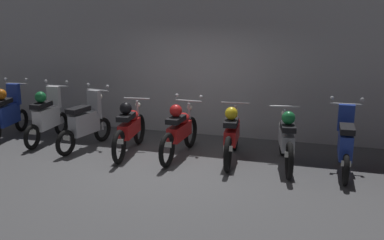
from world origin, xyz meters
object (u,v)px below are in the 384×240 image
(motorbike_slot_2, at_px, (86,123))
(motorbike_slot_5, at_px, (232,134))
(motorbike_slot_3, at_px, (130,128))
(motorbike_slot_7, at_px, (345,144))
(motorbike_slot_6, at_px, (286,139))
(motorbike_slot_4, at_px, (180,130))
(motorbike_slot_0, at_px, (8,113))
(motorbike_slot_1, at_px, (47,116))

(motorbike_slot_2, distance_m, motorbike_slot_5, 3.07)
(motorbike_slot_2, distance_m, motorbike_slot_3, 1.02)
(motorbike_slot_7, bearing_deg, motorbike_slot_6, 177.33)
(motorbike_slot_3, relative_size, motorbike_slot_7, 1.16)
(motorbike_slot_3, height_order, motorbike_slot_6, same)
(motorbike_slot_3, relative_size, motorbike_slot_6, 1.01)
(motorbike_slot_4, bearing_deg, motorbike_slot_0, 177.96)
(motorbike_slot_2, xyz_separation_m, motorbike_slot_6, (4.09, 0.07, -0.00))
(motorbike_slot_0, relative_size, motorbike_slot_1, 1.00)
(motorbike_slot_4, distance_m, motorbike_slot_7, 3.08)
(motorbike_slot_3, height_order, motorbike_slot_7, motorbike_slot_7)
(motorbike_slot_6, bearing_deg, motorbike_slot_5, 177.53)
(motorbike_slot_3, distance_m, motorbike_slot_5, 2.06)
(motorbike_slot_3, bearing_deg, motorbike_slot_5, 4.71)
(motorbike_slot_1, distance_m, motorbike_slot_4, 3.08)
(motorbike_slot_2, bearing_deg, motorbike_slot_5, 2.18)
(motorbike_slot_0, relative_size, motorbike_slot_7, 1.00)
(motorbike_slot_3, bearing_deg, motorbike_slot_6, 2.33)
(motorbike_slot_1, bearing_deg, motorbike_slot_5, -0.71)
(motorbike_slot_1, height_order, motorbike_slot_2, same)
(motorbike_slot_4, bearing_deg, motorbike_slot_3, -175.25)
(motorbike_slot_0, height_order, motorbike_slot_1, same)
(motorbike_slot_0, xyz_separation_m, motorbike_slot_3, (3.08, -0.23, -0.04))
(motorbike_slot_1, bearing_deg, motorbike_slot_0, 179.36)
(motorbike_slot_1, distance_m, motorbike_slot_5, 4.10)
(motorbike_slot_5, bearing_deg, motorbike_slot_0, 179.30)
(motorbike_slot_2, height_order, motorbike_slot_3, motorbike_slot_2)
(motorbike_slot_5, bearing_deg, motorbike_slot_1, 179.29)
(motorbike_slot_3, bearing_deg, motorbike_slot_1, 173.87)
(motorbike_slot_3, xyz_separation_m, motorbike_slot_7, (4.10, 0.08, 0.00))
(motorbike_slot_5, bearing_deg, motorbike_slot_7, -2.57)
(motorbike_slot_0, xyz_separation_m, motorbike_slot_6, (6.16, -0.11, -0.04))
(motorbike_slot_3, xyz_separation_m, motorbike_slot_5, (2.05, 0.17, 0.00))
(motorbike_slot_7, bearing_deg, motorbike_slot_1, 178.67)
(motorbike_slot_5, bearing_deg, motorbike_slot_4, -175.33)
(motorbike_slot_3, distance_m, motorbike_slot_6, 3.08)
(motorbike_slot_0, relative_size, motorbike_slot_2, 1.01)
(motorbike_slot_4, height_order, motorbike_slot_7, motorbike_slot_7)
(motorbike_slot_1, bearing_deg, motorbike_slot_3, -6.13)
(motorbike_slot_5, relative_size, motorbike_slot_7, 1.16)
(motorbike_slot_6, bearing_deg, motorbike_slot_4, -178.89)
(motorbike_slot_6, bearing_deg, motorbike_slot_7, -2.67)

